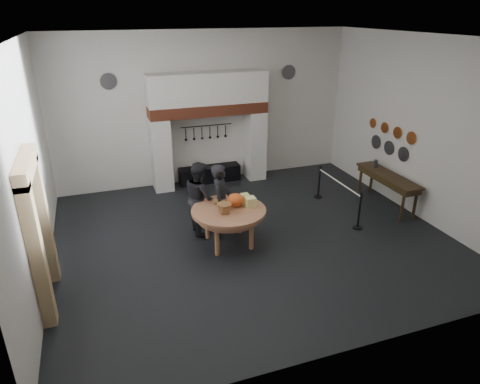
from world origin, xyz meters
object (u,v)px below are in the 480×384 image
object	(u,v)px
work_table	(229,211)
visitor_far	(200,197)
iron_range	(210,174)
visitor_near	(221,201)
barrier_post_near	(359,212)
barrier_post_far	(319,183)
side_table	(388,176)

from	to	relation	value
work_table	visitor_far	size ratio (longest dim) A/B	0.96
visitor_far	iron_range	bearing A→B (deg)	-21.71
visitor_near	barrier_post_near	world-z (taller)	visitor_near
iron_range	barrier_post_far	distance (m)	3.44
iron_range	barrier_post_far	size ratio (longest dim) A/B	2.11
side_table	iron_range	bearing A→B (deg)	141.26
visitor_near	barrier_post_far	size ratio (longest dim) A/B	2.00
iron_range	work_table	size ratio (longest dim) A/B	1.12
iron_range	side_table	xyz separation A→B (m)	(4.10, -3.29, 0.62)
iron_range	work_table	distance (m)	3.95
barrier_post_far	work_table	bearing A→B (deg)	-153.08
visitor_near	barrier_post_far	distance (m)	3.53
iron_range	work_table	bearing A→B (deg)	-99.05
work_table	iron_range	bearing A→B (deg)	80.95
iron_range	visitor_far	xyz separation A→B (m)	(-1.06, -3.02, 0.63)
visitor_near	barrier_post_near	distance (m)	3.41
iron_range	side_table	bearing A→B (deg)	-38.74
side_table	barrier_post_far	size ratio (longest dim) A/B	2.44
side_table	barrier_post_far	world-z (taller)	same
iron_range	visitor_far	distance (m)	3.26
work_table	visitor_far	world-z (taller)	visitor_far
visitor_near	barrier_post_far	world-z (taller)	visitor_near
visitor_far	barrier_post_far	world-z (taller)	visitor_far
side_table	barrier_post_near	size ratio (longest dim) A/B	2.44
visitor_near	barrier_post_near	xyz separation A→B (m)	(3.29, -0.79, -0.45)
barrier_post_far	visitor_far	bearing A→B (deg)	-167.68
work_table	barrier_post_far	xyz separation A→B (m)	(3.24, 1.65, -0.39)
visitor_far	barrier_post_near	world-z (taller)	visitor_far
work_table	barrier_post_far	distance (m)	3.66
work_table	side_table	size ratio (longest dim) A/B	0.77
work_table	barrier_post_near	distance (m)	3.29
work_table	barrier_post_near	size ratio (longest dim) A/B	1.88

